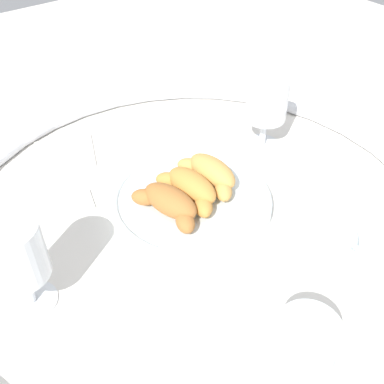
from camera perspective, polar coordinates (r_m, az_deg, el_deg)
The scene contains 12 objects.
ground_plane at distance 0.74m, azimuth 0.24°, elevation -2.89°, with size 2.20×2.20×0.00m, color silver.
table_chrome_rim at distance 0.73m, azimuth 0.24°, elevation -2.21°, with size 0.79×0.79×0.02m, color silver.
pastry_plate at distance 0.75m, azimuth 0.00°, elevation -1.03°, with size 0.26×0.26×0.02m.
croissant_large at distance 0.76m, azimuth 2.35°, elevation 2.43°, with size 0.14×0.06×0.04m.
croissant_small at distance 0.73m, azimuth -0.19°, elevation 0.61°, with size 0.14×0.07×0.04m.
croissant_extra at distance 0.70m, azimuth -2.91°, elevation -1.37°, with size 0.13×0.08×0.04m.
coffee_cup_near at distance 0.58m, azimuth 14.04°, elevation -17.98°, with size 0.14×0.14×0.06m.
coffee_cup_far at distance 0.73m, azimuth 18.46°, elevation -3.66°, with size 0.14×0.14×0.06m.
juice_glass_left at distance 0.86m, azimuth 9.34°, elevation 11.05°, with size 0.08×0.08×0.14m.
juice_glass_right at distance 0.60m, azimuth -21.31°, elevation -7.39°, with size 0.08×0.08×0.14m.
sugar_packet at distance 0.78m, azimuth -13.61°, elevation -1.02°, with size 0.05×0.03×0.01m, color white.
folded_napkin at distance 0.90m, azimuth -15.71°, elevation 4.67°, with size 0.11×0.11×0.01m, color silver.
Camera 1 is at (-0.42, 0.33, 0.51)m, focal length 42.62 mm.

